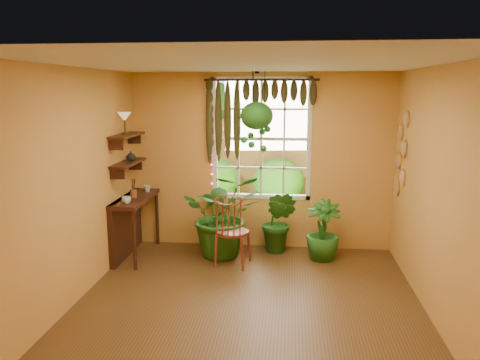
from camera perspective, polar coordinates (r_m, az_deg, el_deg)
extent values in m
plane|color=brown|center=(5.45, 0.81, -15.68)|extent=(4.50, 4.50, 0.00)
plane|color=white|center=(4.87, 0.90, 13.99)|extent=(4.50, 4.50, 0.00)
plane|color=#DB904B|center=(7.19, 2.56, 2.24)|extent=(4.00, 0.00, 4.00)
plane|color=#DB904B|center=(5.54, -20.20, -1.08)|extent=(0.00, 4.50, 4.50)
plane|color=#DB904B|center=(5.20, 23.38, -2.08)|extent=(0.00, 4.50, 4.50)
cube|color=silver|center=(7.18, 2.60, 5.04)|extent=(1.52, 0.10, 1.86)
cube|color=white|center=(7.21, 2.62, 5.07)|extent=(1.38, 0.01, 1.78)
cylinder|color=#3D1C10|center=(7.03, 2.61, 12.10)|extent=(1.70, 0.04, 0.04)
cube|color=#3D1C10|center=(7.01, -12.69, -2.25)|extent=(0.40, 1.20, 0.06)
cube|color=#3D1C10|center=(7.17, -13.77, -5.48)|extent=(0.08, 1.18, 0.90)
cylinder|color=#3D1C10|center=(6.57, -12.75, -7.12)|extent=(0.05, 0.05, 0.86)
cylinder|color=#3D1C10|center=(7.58, -10.06, -4.59)|extent=(0.05, 0.05, 0.86)
cube|color=#3D1C10|center=(6.93, -13.46, 2.04)|extent=(0.25, 0.90, 0.04)
cube|color=#3D1C10|center=(6.88, -13.61, 5.33)|extent=(0.25, 0.90, 0.04)
cube|color=#2F601B|center=(12.35, 4.05, -0.51)|extent=(14.00, 10.00, 0.04)
cube|color=olive|center=(10.42, 3.71, 2.47)|extent=(12.00, 0.10, 1.80)
plane|color=#8ABAE7|center=(13.93, 4.44, 7.31)|extent=(12.00, 0.00, 12.00)
cylinder|color=maroon|center=(6.59, -0.91, -6.38)|extent=(0.52, 0.52, 0.04)
torus|color=maroon|center=(6.27, -1.43, -2.39)|extent=(0.43, 0.10, 0.43)
imported|color=#155018|center=(6.92, -2.06, -4.20)|extent=(1.31, 1.19, 1.26)
imported|color=#155018|center=(7.10, 4.74, -5.11)|extent=(0.65, 0.60, 0.96)
imported|color=#155018|center=(6.91, 10.07, -6.08)|extent=(0.52, 0.52, 0.87)
ellipsoid|color=black|center=(6.85, 2.04, 7.24)|extent=(0.28, 0.28, 0.17)
ellipsoid|color=#155018|center=(6.84, 2.05, 7.83)|extent=(0.48, 0.48, 0.41)
imported|color=silver|center=(6.61, -13.70, -2.39)|extent=(0.13, 0.13, 0.10)
imported|color=beige|center=(7.29, -11.24, -1.03)|extent=(0.13, 0.13, 0.10)
cylinder|color=brown|center=(6.95, -12.85, -1.62)|extent=(0.10, 0.10, 0.12)
imported|color=#B2AD99|center=(7.02, -13.17, 2.90)|extent=(0.15, 0.15, 0.15)
cylinder|color=#573B18|center=(6.77, -13.82, 5.51)|extent=(0.10, 0.10, 0.03)
cylinder|color=#573B18|center=(6.76, -13.86, 6.35)|extent=(0.03, 0.03, 0.19)
cone|color=slate|center=(6.76, -13.92, 7.49)|extent=(0.19, 0.19, 0.13)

